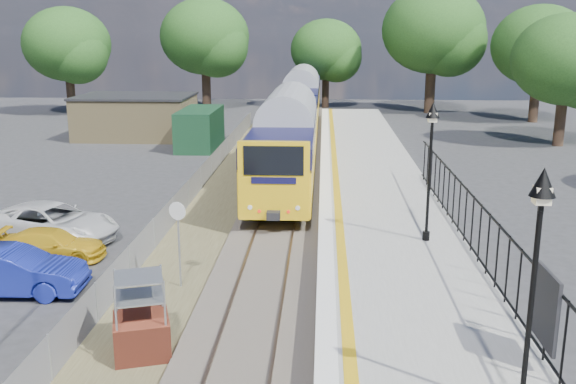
# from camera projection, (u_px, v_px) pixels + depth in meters

# --- Properties ---
(ground) EXTENTS (120.00, 120.00, 0.00)m
(ground) POSITION_uv_depth(u_px,v_px,m) (248.00, 346.00, 16.14)
(ground) COLOR #2D2D30
(ground) RESTS_ON ground
(track_bed) EXTENTS (5.90, 80.00, 0.29)m
(track_bed) POSITION_uv_depth(u_px,v_px,m) (264.00, 228.00, 25.51)
(track_bed) COLOR #473F38
(track_bed) RESTS_ON ground
(platform) EXTENTS (5.00, 70.00, 0.90)m
(platform) POSITION_uv_depth(u_px,v_px,m) (387.00, 234.00, 23.55)
(platform) COLOR gray
(platform) RESTS_ON ground
(platform_edge) EXTENTS (0.90, 70.00, 0.01)m
(platform_edge) POSITION_uv_depth(u_px,v_px,m) (331.00, 221.00, 23.55)
(platform_edge) COLOR silver
(platform_edge) RESTS_ON platform
(victorian_lamp_south) EXTENTS (0.44, 0.44, 4.60)m
(victorian_lamp_south) POSITION_uv_depth(u_px,v_px,m) (538.00, 236.00, 10.92)
(victorian_lamp_south) COLOR black
(victorian_lamp_south) RESTS_ON platform
(victorian_lamp_north) EXTENTS (0.44, 0.44, 4.60)m
(victorian_lamp_north) POSITION_uv_depth(u_px,v_px,m) (431.00, 140.00, 20.61)
(victorian_lamp_north) COLOR black
(victorian_lamp_north) RESTS_ON platform
(palisade_fence) EXTENTS (0.12, 26.00, 2.00)m
(palisade_fence) POSITION_uv_depth(u_px,v_px,m) (495.00, 252.00, 17.50)
(palisade_fence) COLOR black
(palisade_fence) RESTS_ON platform
(wire_fence) EXTENTS (0.06, 52.00, 1.20)m
(wire_fence) POSITION_uv_depth(u_px,v_px,m) (184.00, 199.00, 27.84)
(wire_fence) COLOR #999EA3
(wire_fence) RESTS_ON ground
(outbuilding) EXTENTS (10.80, 10.10, 3.12)m
(outbuilding) POSITION_uv_depth(u_px,v_px,m) (148.00, 118.00, 46.57)
(outbuilding) COLOR #938053
(outbuilding) RESTS_ON ground
(tree_line) EXTENTS (56.80, 43.80, 11.88)m
(tree_line) POSITION_uv_depth(u_px,v_px,m) (319.00, 44.00, 55.11)
(tree_line) COLOR #332319
(tree_line) RESTS_ON ground
(train) EXTENTS (2.82, 40.83, 3.51)m
(train) POSITION_uv_depth(u_px,v_px,m) (297.00, 112.00, 43.67)
(train) COLOR gold
(train) RESTS_ON ground
(brick_plinth) EXTENTS (1.64, 1.64, 2.11)m
(brick_plinth) POSITION_uv_depth(u_px,v_px,m) (141.00, 318.00, 15.38)
(brick_plinth) COLOR maroon
(brick_plinth) RESTS_ON ground
(speed_sign) EXTENTS (0.54, 0.19, 2.76)m
(speed_sign) POSITION_uv_depth(u_px,v_px,m) (178.00, 230.00, 19.28)
(speed_sign) COLOR #999EA3
(speed_sign) RESTS_ON ground
(car_blue) EXTENTS (4.39, 1.65, 1.43)m
(car_blue) POSITION_uv_depth(u_px,v_px,m) (11.00, 271.00, 19.15)
(car_blue) COLOR navy
(car_blue) RESTS_ON ground
(car_yellow) EXTENTS (3.72, 1.59, 1.07)m
(car_yellow) POSITION_uv_depth(u_px,v_px,m) (52.00, 245.00, 22.12)
(car_yellow) COLOR gold
(car_yellow) RESTS_ON ground
(car_white) EXTENTS (5.57, 3.69, 1.42)m
(car_white) POSITION_uv_depth(u_px,v_px,m) (52.00, 223.00, 24.03)
(car_white) COLOR silver
(car_white) RESTS_ON ground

